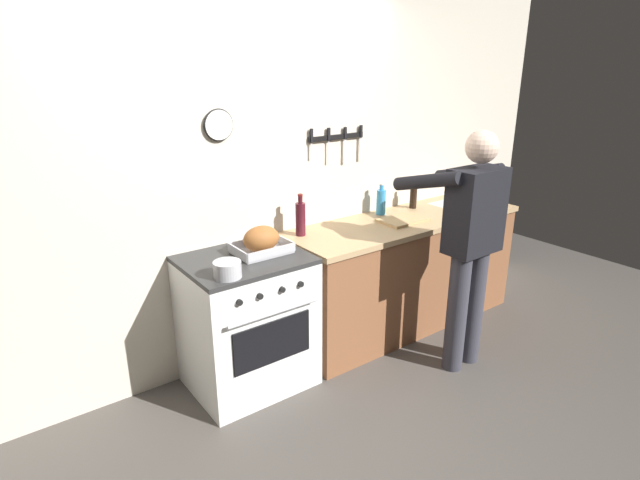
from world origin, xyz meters
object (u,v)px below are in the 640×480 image
object	(u,v)px
roasting_pan	(261,241)
bottle_dish_soap	(381,201)
saucepan	(227,269)
bottle_wine_red	(300,218)
bottle_soy_sauce	(413,197)
stove	(247,322)
person_cook	(470,237)
cutting_board	(403,220)

from	to	relation	value
roasting_pan	bottle_dish_soap	size ratio (longest dim) A/B	1.39
saucepan	bottle_dish_soap	size ratio (longest dim) A/B	0.63
roasting_pan	bottle_wine_red	size ratio (longest dim) A/B	1.18
bottle_soy_sauce	bottle_dish_soap	xyz separation A→B (m)	(-0.34, 0.03, 0.02)
stove	saucepan	distance (m)	0.58
bottle_wine_red	roasting_pan	bearing A→B (deg)	-160.72
roasting_pan	bottle_dish_soap	bearing A→B (deg)	8.87
bottle_wine_red	bottle_soy_sauce	size ratio (longest dim) A/B	1.36
stove	person_cook	xyz separation A→B (m)	(1.33, -0.68, 0.50)
bottle_soy_sauce	roasting_pan	bearing A→B (deg)	-173.99
cutting_board	bottle_wine_red	size ratio (longest dim) A/B	1.21
stove	cutting_board	bearing A→B (deg)	-1.63
cutting_board	roasting_pan	bearing A→B (deg)	177.58
bottle_wine_red	bottle_soy_sauce	distance (m)	1.15
person_cook	bottle_wine_red	distance (m)	1.15
saucepan	cutting_board	distance (m)	1.58
cutting_board	bottle_wine_red	world-z (taller)	bottle_wine_red
stove	saucepan	size ratio (longest dim) A/B	5.61
bottle_wine_red	cutting_board	bearing A→B (deg)	-13.14
bottle_dish_soap	roasting_pan	bearing A→B (deg)	-171.13
roasting_pan	saucepan	distance (m)	0.42
stove	person_cook	bearing A→B (deg)	-27.23
roasting_pan	bottle_wine_red	world-z (taller)	bottle_wine_red
person_cook	bottle_soy_sauce	xyz separation A→B (m)	(0.36, 0.86, 0.04)
stove	cutting_board	xyz separation A→B (m)	(1.35, -0.04, 0.46)
person_cook	bottle_wine_red	size ratio (longest dim) A/B	5.58
roasting_pan	bottle_dish_soap	world-z (taller)	bottle_dish_soap
roasting_pan	bottle_wine_red	distance (m)	0.42
cutting_board	bottle_dish_soap	world-z (taller)	bottle_dish_soap
stove	bottle_soy_sauce	size ratio (longest dim) A/B	4.13
bottle_wine_red	bottle_dish_soap	size ratio (longest dim) A/B	1.17
cutting_board	bottle_dish_soap	bearing A→B (deg)	91.95
cutting_board	saucepan	bearing A→B (deg)	-173.67
roasting_pan	bottle_wine_red	bearing A→B (deg)	19.28
saucepan	bottle_dish_soap	bearing A→B (deg)	14.83
stove	roasting_pan	distance (m)	0.55
bottle_soy_sauce	bottle_dish_soap	distance (m)	0.34
stove	person_cook	size ratio (longest dim) A/B	0.54
roasting_pan	saucepan	bearing A→B (deg)	-147.62
stove	bottle_soy_sauce	xyz separation A→B (m)	(1.68, 0.18, 0.54)
stove	bottle_soy_sauce	distance (m)	1.78
person_cook	roasting_pan	xyz separation A→B (m)	(-1.19, 0.69, 0.03)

